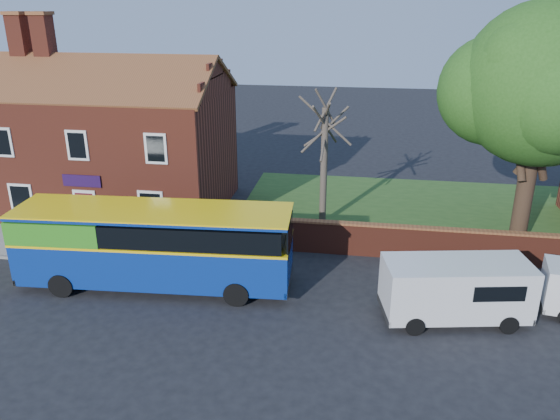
# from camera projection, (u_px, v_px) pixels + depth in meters

# --- Properties ---
(ground) EXTENTS (120.00, 120.00, 0.00)m
(ground) POSITION_uv_depth(u_px,v_px,m) (169.00, 323.00, 20.20)
(ground) COLOR black
(ground) RESTS_ON ground
(pavement) EXTENTS (18.00, 3.50, 0.12)m
(pavement) POSITION_uv_depth(u_px,v_px,m) (72.00, 245.00, 26.50)
(pavement) COLOR gray
(pavement) RESTS_ON ground
(kerb) EXTENTS (18.00, 0.15, 0.14)m
(kerb) POSITION_uv_depth(u_px,v_px,m) (52.00, 261.00, 24.89)
(kerb) COLOR slate
(kerb) RESTS_ON ground
(grass_strip) EXTENTS (26.00, 12.00, 0.04)m
(grass_strip) POSITION_uv_depth(u_px,v_px,m) (474.00, 215.00, 30.26)
(grass_strip) COLOR #426B28
(grass_strip) RESTS_ON ground
(shop_building) EXTENTS (12.30, 8.13, 10.50)m
(shop_building) POSITION_uv_depth(u_px,v_px,m) (115.00, 148.00, 30.59)
(shop_building) COLOR maroon
(shop_building) RESTS_ON ground
(boundary_wall) EXTENTS (22.00, 0.38, 1.60)m
(boundary_wall) POSITION_uv_depth(u_px,v_px,m) (499.00, 248.00, 24.45)
(boundary_wall) COLOR maroon
(boundary_wall) RESTS_ON ground
(bus) EXTENTS (11.30, 3.48, 3.39)m
(bus) POSITION_uv_depth(u_px,v_px,m) (146.00, 243.00, 22.29)
(bus) COLOR navy
(bus) RESTS_ON ground
(van_near) EXTENTS (5.58, 3.05, 2.32)m
(van_near) POSITION_uv_depth(u_px,v_px,m) (456.00, 288.00, 20.04)
(van_near) COLOR silver
(van_near) RESTS_ON ground
(large_tree) EXTENTS (9.31, 7.37, 11.36)m
(large_tree) POSITION_uv_depth(u_px,v_px,m) (543.00, 89.00, 24.56)
(large_tree) COLOR black
(large_tree) RESTS_ON ground
(bare_tree) EXTENTS (2.55, 3.04, 6.81)m
(bare_tree) POSITION_uv_depth(u_px,v_px,m) (324.00, 161.00, 27.93)
(bare_tree) COLOR #4C4238
(bare_tree) RESTS_ON ground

